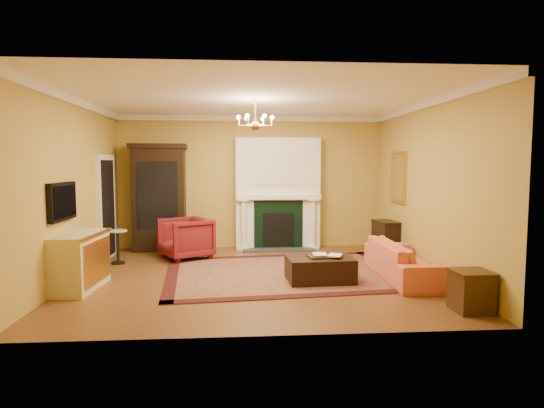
{
  "coord_description": "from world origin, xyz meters",
  "views": [
    {
      "loc": [
        -0.28,
        -7.65,
        1.91
      ],
      "look_at": [
        0.3,
        0.3,
        1.21
      ],
      "focal_mm": 30.0,
      "sensor_mm": 36.0,
      "label": 1
    }
  ],
  "objects": [
    {
      "name": "topiary_right",
      "position": [
        1.29,
        2.53,
        1.48
      ],
      "size": [
        0.17,
        0.17,
        0.45
      ],
      "color": "gray",
      "rests_on": "fireplace"
    },
    {
      "name": "commode",
      "position": [
        -2.73,
        -0.62,
        0.43
      ],
      "size": [
        0.63,
        1.19,
        0.86
      ],
      "primitive_type": "cube",
      "rotation": [
        0.0,
        0.0,
        -0.07
      ],
      "color": "#C1B98D",
      "rests_on": "floor"
    },
    {
      "name": "wall_front",
      "position": [
        0.0,
        -2.76,
        1.5
      ],
      "size": [
        6.0,
        0.02,
        3.0
      ],
      "primitive_type": "cube",
      "color": "#B58F41",
      "rests_on": "floor"
    },
    {
      "name": "wall_right",
      "position": [
        3.01,
        0.0,
        1.5
      ],
      "size": [
        0.02,
        5.5,
        3.0
      ],
      "primitive_type": "cube",
      "color": "#B58F41",
      "rests_on": "floor"
    },
    {
      "name": "wingback_armchair",
      "position": [
        -1.36,
        1.54,
        0.46
      ],
      "size": [
        1.17,
        1.19,
        0.91
      ],
      "primitive_type": "imported",
      "rotation": [
        0.0,
        0.0,
        -1.04
      ],
      "color": "maroon",
      "rests_on": "floor"
    },
    {
      "name": "topiary_left",
      "position": [
        -0.08,
        2.53,
        1.46
      ],
      "size": [
        0.16,
        0.16,
        0.43
      ],
      "color": "gray",
      "rests_on": "fireplace"
    },
    {
      "name": "fireplace",
      "position": [
        0.6,
        2.57,
        1.19
      ],
      "size": [
        1.9,
        0.7,
        2.5
      ],
      "color": "white",
      "rests_on": "wall_back"
    },
    {
      "name": "leather_ottoman",
      "position": [
        1.02,
        -0.45,
        0.21
      ],
      "size": [
        1.09,
        0.82,
        0.39
      ],
      "primitive_type": "cube",
      "rotation": [
        0.0,
        0.0,
        0.05
      ],
      "color": "black",
      "rests_on": "oriental_rug"
    },
    {
      "name": "book_b",
      "position": [
        1.16,
        -0.5,
        0.58
      ],
      "size": [
        0.2,
        0.1,
        0.29
      ],
      "primitive_type": "imported",
      "rotation": [
        0.0,
        0.0,
        -0.38
      ],
      "color": "gray",
      "rests_on": "ottoman_tray"
    },
    {
      "name": "floor",
      "position": [
        0.0,
        0.0,
        -0.01
      ],
      "size": [
        6.0,
        5.5,
        0.02
      ],
      "primitive_type": "cube",
      "color": "brown",
      "rests_on": "ground"
    },
    {
      "name": "book_a",
      "position": [
        0.92,
        -0.46,
        0.58
      ],
      "size": [
        0.21,
        0.04,
        0.28
      ],
      "primitive_type": "imported",
      "rotation": [
        0.0,
        0.0,
        -0.06
      ],
      "color": "gray",
      "rests_on": "ottoman_tray"
    },
    {
      "name": "chandelier",
      "position": [
        -0.0,
        0.0,
        2.61
      ],
      "size": [
        0.63,
        0.55,
        0.53
      ],
      "color": "#BF8534",
      "rests_on": "ceiling"
    },
    {
      "name": "wall_back",
      "position": [
        0.0,
        2.76,
        1.5
      ],
      "size": [
        6.0,
        0.02,
        3.0
      ],
      "primitive_type": "cube",
      "color": "#B58F41",
      "rests_on": "floor"
    },
    {
      "name": "oriental_rug",
      "position": [
        0.52,
        0.16,
        0.01
      ],
      "size": [
        4.37,
        3.45,
        0.02
      ],
      "primitive_type": "cube",
      "rotation": [
        0.0,
        0.0,
        0.09
      ],
      "color": "#440E14",
      "rests_on": "floor"
    },
    {
      "name": "ottoman_tray",
      "position": [
        1.05,
        -0.49,
        0.42
      ],
      "size": [
        0.47,
        0.38,
        0.03
      ],
      "primitive_type": "cube",
      "rotation": [
        0.0,
        0.0,
        0.11
      ],
      "color": "black",
      "rests_on": "leather_ottoman"
    },
    {
      "name": "console_table",
      "position": [
        2.78,
        1.54,
        0.35
      ],
      "size": [
        0.45,
        0.68,
        0.71
      ],
      "primitive_type": "cube",
      "rotation": [
        0.0,
        0.0,
        0.15
      ],
      "color": "black",
      "rests_on": "floor"
    },
    {
      "name": "ceiling",
      "position": [
        0.0,
        0.0,
        3.01
      ],
      "size": [
        6.0,
        5.5,
        0.02
      ],
      "primitive_type": "cube",
      "color": "white",
      "rests_on": "wall_back"
    },
    {
      "name": "doorway",
      "position": [
        -2.95,
        1.7,
        1.05
      ],
      "size": [
        0.08,
        1.05,
        2.1
      ],
      "color": "silver",
      "rests_on": "wall_left"
    },
    {
      "name": "coral_sofa",
      "position": [
        2.49,
        -0.35,
        0.41
      ],
      "size": [
        0.65,
        2.12,
        0.83
      ],
      "primitive_type": "imported",
      "rotation": [
        0.0,
        0.0,
        1.56
      ],
      "color": "#E66B49",
      "rests_on": "floor"
    },
    {
      "name": "tv_panel",
      "position": [
        -2.95,
        -0.6,
        1.35
      ],
      "size": [
        0.09,
        0.95,
        0.58
      ],
      "color": "black",
      "rests_on": "wall_left"
    },
    {
      "name": "gilt_mirror",
      "position": [
        2.97,
        1.4,
        1.65
      ],
      "size": [
        0.06,
        0.76,
        1.05
      ],
      "color": "gold",
      "rests_on": "wall_right"
    },
    {
      "name": "china_cabinet",
      "position": [
        -2.04,
        2.49,
        1.13
      ],
      "size": [
        1.14,
        0.54,
        2.25
      ],
      "primitive_type": "cube",
      "rotation": [
        0.0,
        0.0,
        0.03
      ],
      "color": "black",
      "rests_on": "floor"
    },
    {
      "name": "crown_molding",
      "position": [
        0.0,
        0.96,
        2.94
      ],
      "size": [
        6.0,
        5.5,
        0.12
      ],
      "color": "silver",
      "rests_on": "ceiling"
    },
    {
      "name": "end_table",
      "position": [
        2.72,
        -2.09,
        0.26
      ],
      "size": [
        0.45,
        0.45,
        0.51
      ],
      "primitive_type": "cube",
      "rotation": [
        0.0,
        0.0,
        0.03
      ],
      "color": "#381D0F",
      "rests_on": "floor"
    },
    {
      "name": "pedestal_table",
      "position": [
        -2.61,
        1.15,
        0.38
      ],
      "size": [
        0.36,
        0.36,
        0.65
      ],
      "color": "black",
      "rests_on": "floor"
    },
    {
      "name": "wall_left",
      "position": [
        -3.01,
        0.0,
        1.5
      ],
      "size": [
        0.02,
        5.5,
        3.0
      ],
      "primitive_type": "cube",
      "color": "#B58F41",
      "rests_on": "floor"
    }
  ]
}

